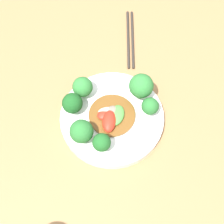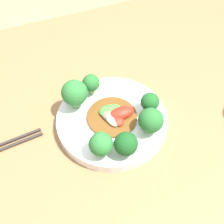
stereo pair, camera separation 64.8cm
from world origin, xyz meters
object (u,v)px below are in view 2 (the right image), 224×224
(broccoli_southeast, at_px, (151,121))
(broccoli_north, at_px, (93,83))
(broccoli_south, at_px, (126,144))
(broccoli_northwest, at_px, (75,93))
(stirfry_center, at_px, (114,115))
(plate, at_px, (112,121))
(broccoli_southwest, at_px, (101,144))
(broccoli_east, at_px, (150,102))

(broccoli_southeast, relative_size, broccoli_north, 1.18)
(broccoli_north, distance_m, broccoli_south, 0.18)
(broccoli_north, height_order, broccoli_northwest, broccoli_northwest)
(broccoli_south, bearing_deg, stirfry_center, 83.25)
(broccoli_south, xyz_separation_m, stirfry_center, (0.01, 0.09, -0.02))
(plate, height_order, broccoli_south, broccoli_south)
(broccoli_southeast, bearing_deg, broccoli_northwest, 135.81)
(broccoli_southeast, bearing_deg, stirfry_center, 134.68)
(broccoli_southwest, bearing_deg, stirfry_center, 52.59)
(broccoli_north, xyz_separation_m, broccoli_east, (0.10, -0.10, 0.00))
(broccoli_southeast, bearing_deg, broccoli_south, -155.06)
(broccoli_northwest, relative_size, stirfry_center, 0.65)
(plate, height_order, stirfry_center, stirfry_center)
(plate, xyz_separation_m, broccoli_east, (0.08, -0.01, 0.04))
(broccoli_east, bearing_deg, broccoli_south, -138.58)
(plate, distance_m, broccoli_northwest, 0.10)
(broccoli_southeast, distance_m, stirfry_center, 0.09)
(broccoli_east, distance_m, stirfry_center, 0.08)
(plate, bearing_deg, broccoli_east, -9.50)
(plate, xyz_separation_m, broccoli_southeast, (0.06, -0.06, 0.05))
(stirfry_center, bearing_deg, broccoli_east, -8.78)
(stirfry_center, bearing_deg, broccoli_south, -96.75)
(plate, bearing_deg, broccoli_southwest, -124.71)
(broccoli_southwest, bearing_deg, broccoli_east, 24.60)
(broccoli_east, distance_m, broccoli_northwest, 0.17)
(plate, bearing_deg, broccoli_northwest, 135.77)
(plate, distance_m, broccoli_southeast, 0.10)
(broccoli_south, relative_size, stirfry_center, 0.51)
(broccoli_southeast, xyz_separation_m, broccoli_north, (-0.08, 0.15, -0.00))
(broccoli_south, relative_size, broccoli_northwest, 0.78)
(broccoli_south, bearing_deg, broccoli_southwest, 159.79)
(plate, distance_m, broccoli_south, 0.10)
(stirfry_center, bearing_deg, broccoli_northwest, 136.82)
(broccoli_southeast, relative_size, broccoli_southwest, 1.09)
(broccoli_east, xyz_separation_m, broccoli_southwest, (-0.14, -0.06, -0.00))
(broccoli_north, bearing_deg, plate, -81.27)
(broccoli_south, relative_size, broccoli_east, 1.04)
(broccoli_northwest, bearing_deg, broccoli_east, -27.37)
(broccoli_east, relative_size, stirfry_center, 0.49)
(broccoli_east, bearing_deg, broccoli_northwest, 152.63)
(plate, distance_m, stirfry_center, 0.02)
(plate, relative_size, stirfry_center, 2.23)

